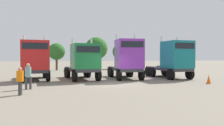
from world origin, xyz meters
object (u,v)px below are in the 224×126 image
Objects in this scene: semi_truck_red at (35,60)px; semi_truck_teal at (174,59)px; visitor_in_hivis at (20,79)px; semi_truck_purple at (127,59)px; traffic_cone_near at (209,79)px; semi_truck_green at (84,61)px; visitor_with_camera at (28,74)px.

semi_truck_teal is at bearing 77.10° from semi_truck_red.
semi_truck_purple is at bearing 41.19° from visitor_in_hivis.
semi_truck_purple is 8.51× the size of traffic_cone_near.
visitor_in_hivis is at bearing -38.36° from semi_truck_green.
semi_truck_red is at bearing 92.40° from visitor_in_hivis.
semi_truck_teal reaches higher than semi_truck_red.
traffic_cone_near is at bearing 50.85° from semi_truck_purple.
semi_truck_red is at bearing -93.05° from semi_truck_purple.
semi_truck_green is (4.53, -0.43, -0.15)m from semi_truck_red.
visitor_with_camera is 2.47× the size of traffic_cone_near.
semi_truck_green is at bearing -90.71° from semi_truck_purple.
visitor_with_camera reaches higher than visitor_in_hivis.
visitor_with_camera is at bearing 88.78° from visitor_in_hivis.
traffic_cone_near is (0.86, -4.53, -1.64)m from semi_truck_teal.
semi_truck_teal is (4.90, -0.18, -0.02)m from semi_truck_purple.
semi_truck_purple is 9.93m from visitor_with_camera.
visitor_in_hivis is at bearing -169.01° from traffic_cone_near.
semi_truck_red is at bearing -99.33° from semi_truck_teal.
traffic_cone_near is (14.23, 2.76, -0.58)m from visitor_in_hivis.
visitor_in_hivis is at bearing -48.50° from semi_truck_purple.
semi_truck_teal is (13.73, -0.67, 0.05)m from semi_truck_red.
semi_truck_purple reaches higher than semi_truck_red.
visitor_with_camera is (-4.12, -5.21, -0.77)m from semi_truck_green.
semi_truck_purple is at bearing 140.74° from traffic_cone_near.
semi_truck_teal is at bearing 28.39° from visitor_in_hivis.
semi_truck_teal is 3.48× the size of visitor_with_camera.
traffic_cone_near is (14.19, 0.44, -0.68)m from visitor_with_camera.
visitor_in_hivis is (0.36, -7.96, -1.01)m from semi_truck_red.
semi_truck_green is at bearing -98.04° from semi_truck_teal.
semi_truck_red reaches higher than visitor_in_hivis.
semi_truck_teal reaches higher than semi_truck_green.
semi_truck_red is 0.97× the size of semi_truck_teal.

